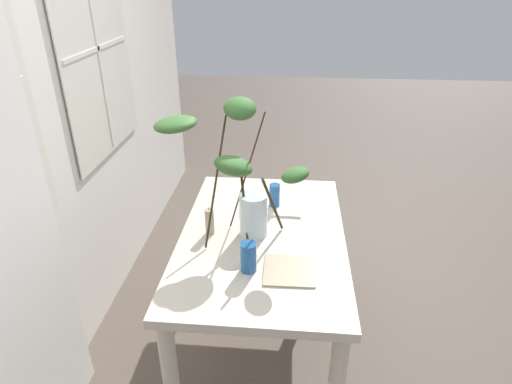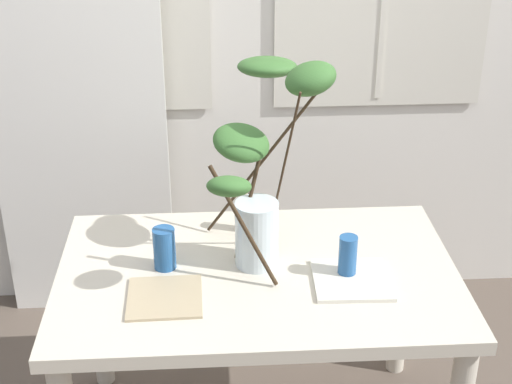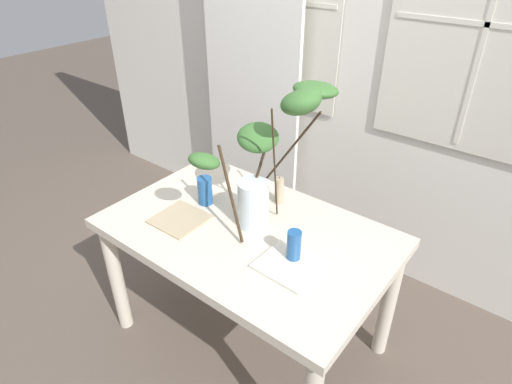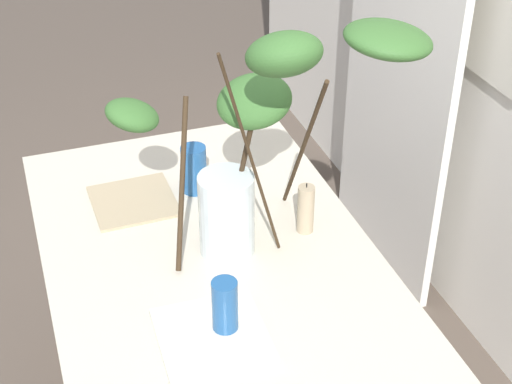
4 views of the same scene
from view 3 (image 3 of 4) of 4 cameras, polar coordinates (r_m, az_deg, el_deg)
The scene contains 10 objects.
ground at distance 2.53m, azimuth -0.99°, elevation -18.41°, with size 14.00×14.00×0.00m, color brown.
back_wall_with_windows at distance 2.59m, azimuth 14.71°, elevation 19.25°, with size 4.69×0.14×2.84m.
curtain_sheer_side at distance 2.86m, azimuth -0.66°, elevation 17.56°, with size 0.75×0.03×2.48m, color white.
dining_table at distance 2.08m, azimuth -1.15°, elevation -7.21°, with size 1.33×0.85×0.74m.
vase_with_branches at distance 1.91m, azimuth 1.89°, elevation 5.27°, with size 0.47×0.80×0.69m.
drinking_glass_blue_left at distance 2.18m, azimuth -6.76°, elevation 0.18°, with size 0.07×0.07×0.14m, color #235693.
drinking_glass_blue_right at distance 1.81m, azimuth 5.03°, elevation -7.14°, with size 0.06×0.06×0.15m, color #235693.
plate_square_left at distance 2.11m, azimuth -10.04°, elevation -3.53°, with size 0.23×0.23×0.01m, color tan.
plate_square_right at distance 1.83m, azimuth 4.58°, elevation -9.44°, with size 0.25×0.25×0.01m, color silver.
pillar_candle at distance 2.17m, azimuth 3.08°, elevation 0.18°, with size 0.05×0.05×0.15m.
Camera 3 is at (1.03, -1.25, 1.95)m, focal length 30.27 mm.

